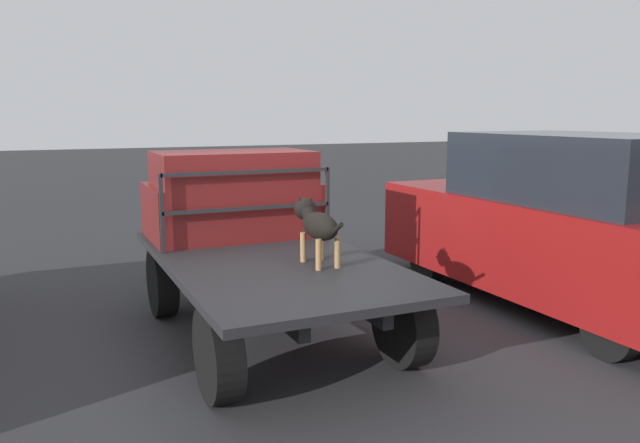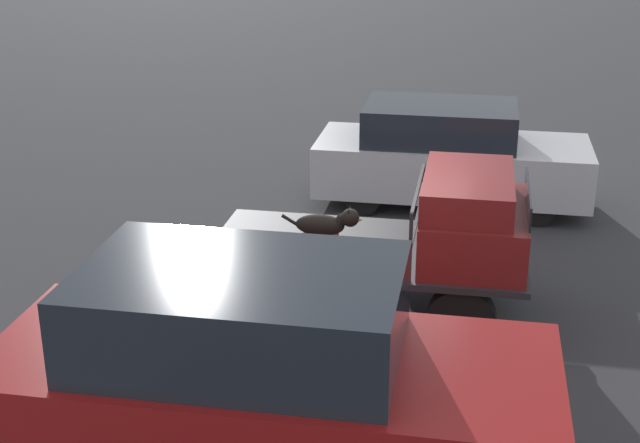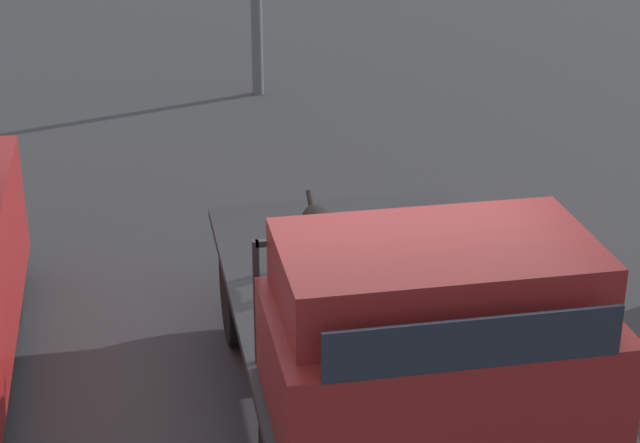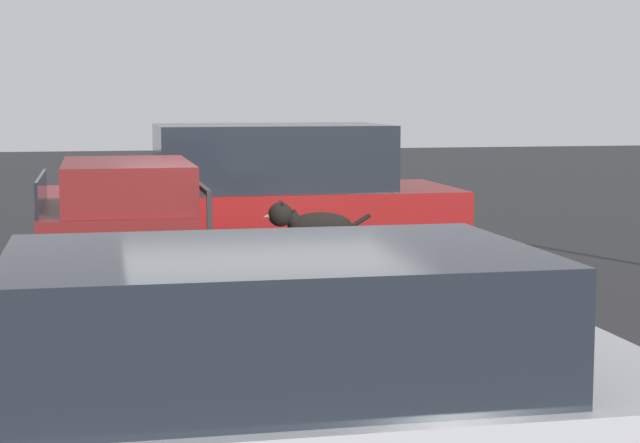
% 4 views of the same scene
% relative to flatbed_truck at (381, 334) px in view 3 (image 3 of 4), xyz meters
% --- Properties ---
extents(ground_plane, '(80.00, 80.00, 0.00)m').
position_rel_flatbed_truck_xyz_m(ground_plane, '(0.00, 0.00, -0.64)').
color(ground_plane, '#2D2D30').
extents(flatbed_truck, '(3.98, 2.09, 0.88)m').
position_rel_flatbed_truck_xyz_m(flatbed_truck, '(0.00, 0.00, 0.00)').
color(flatbed_truck, black).
rests_on(flatbed_truck, ground).
extents(truck_cab, '(1.26, 1.97, 1.03)m').
position_rel_flatbed_truck_xyz_m(truck_cab, '(1.28, 0.00, 0.73)').
color(truck_cab, maroon).
rests_on(truck_cab, flatbed_truck).
extents(truck_headboard, '(0.04, 1.97, 0.85)m').
position_rel_flatbed_truck_xyz_m(truck_headboard, '(0.62, 0.00, 0.81)').
color(truck_headboard, '#232326').
rests_on(truck_headboard, flatbed_truck).
extents(dog, '(1.02, 0.27, 0.65)m').
position_rel_flatbed_truck_xyz_m(dog, '(-0.45, -0.34, 0.64)').
color(dog, '#9E7547').
rests_on(dog, flatbed_truck).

